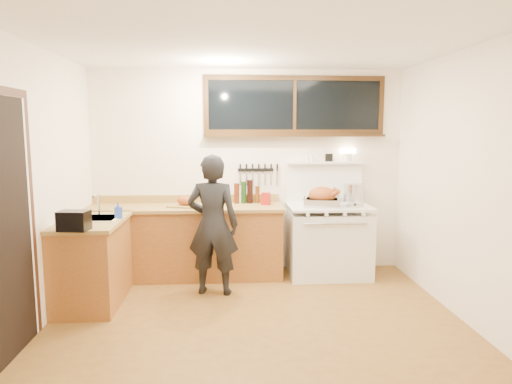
{
  "coord_description": "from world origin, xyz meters",
  "views": [
    {
      "loc": [
        -0.26,
        -4.16,
        1.83
      ],
      "look_at": [
        0.05,
        0.85,
        1.15
      ],
      "focal_mm": 32.0,
      "sensor_mm": 36.0,
      "label": 1
    }
  ],
  "objects": [
    {
      "name": "counter_left",
      "position": [
        -1.7,
        0.62,
        0.45
      ],
      "size": [
        0.64,
        1.09,
        0.9
      ],
      "color": "brown",
      "rests_on": "ground"
    },
    {
      "name": "back_window",
      "position": [
        0.6,
        1.72,
        2.06
      ],
      "size": [
        2.32,
        0.13,
        0.77
      ],
      "color": "black",
      "rests_on": "room_shell"
    },
    {
      "name": "sink_unit",
      "position": [
        -1.68,
        0.7,
        0.85
      ],
      "size": [
        0.5,
        0.45,
        0.37
      ],
      "color": "white",
      "rests_on": "counter_left"
    },
    {
      "name": "coffee_tin",
      "position": [
        0.21,
        1.5,
        0.98
      ],
      "size": [
        0.13,
        0.12,
        0.15
      ],
      "color": "maroon",
      "rests_on": "counter_back"
    },
    {
      "name": "ground_plane",
      "position": [
        0.0,
        0.0,
        -0.01
      ],
      "size": [
        4.0,
        3.5,
        0.02
      ],
      "primitive_type": "cube",
      "color": "brown"
    },
    {
      "name": "vintage_stove",
      "position": [
        1.0,
        1.41,
        0.47
      ],
      "size": [
        1.02,
        0.74,
        1.6
      ],
      "color": "white",
      "rests_on": "ground"
    },
    {
      "name": "stockpot",
      "position": [
        1.37,
        1.63,
        1.02
      ],
      "size": [
        0.34,
        0.34,
        0.25
      ],
      "color": "silver",
      "rests_on": "vintage_stove"
    },
    {
      "name": "toaster",
      "position": [
        -1.7,
        0.12,
        0.99
      ],
      "size": [
        0.29,
        0.22,
        0.19
      ],
      "color": "black",
      "rests_on": "counter_left"
    },
    {
      "name": "soap_bottle",
      "position": [
        -1.43,
        0.7,
        0.99
      ],
      "size": [
        0.1,
        0.1,
        0.17
      ],
      "color": "blue",
      "rests_on": "counter_left"
    },
    {
      "name": "roast_turkey",
      "position": [
        0.89,
        1.31,
        1.0
      ],
      "size": [
        0.49,
        0.41,
        0.25
      ],
      "color": "silver",
      "rests_on": "vintage_stove"
    },
    {
      "name": "bottle_cluster",
      "position": [
        -0.03,
        1.63,
        1.04
      ],
      "size": [
        0.33,
        0.07,
        0.3
      ],
      "color": "black",
      "rests_on": "counter_back"
    },
    {
      "name": "pot_lid",
      "position": [
        1.29,
        1.27,
        0.91
      ],
      "size": [
        0.29,
        0.29,
        0.04
      ],
      "color": "silver",
      "rests_on": "vintage_stove"
    },
    {
      "name": "saucepan",
      "position": [
        1.11,
        1.65,
        0.95
      ],
      "size": [
        0.16,
        0.27,
        0.1
      ],
      "color": "silver",
      "rests_on": "vintage_stove"
    },
    {
      "name": "cutting_board",
      "position": [
        -0.78,
        1.4,
        0.95
      ],
      "size": [
        0.46,
        0.4,
        0.14
      ],
      "color": "olive",
      "rests_on": "counter_back"
    },
    {
      "name": "man",
      "position": [
        -0.43,
        0.84,
        0.79
      ],
      "size": [
        0.63,
        0.47,
        1.57
      ],
      "color": "black",
      "rests_on": "ground"
    },
    {
      "name": "left_doorway",
      "position": [
        -1.99,
        -0.55,
        1.09
      ],
      "size": [
        0.02,
        1.04,
        2.17
      ],
      "color": "black",
      "rests_on": "ground"
    },
    {
      "name": "counter_back",
      "position": [
        -0.8,
        1.45,
        0.45
      ],
      "size": [
        2.44,
        0.64,
        1.0
      ],
      "color": "brown",
      "rests_on": "ground"
    },
    {
      "name": "pitcher",
      "position": [
        -0.12,
        1.68,
        0.99
      ],
      "size": [
        0.11,
        0.11,
        0.19
      ],
      "color": "white",
      "rests_on": "counter_back"
    },
    {
      "name": "room_shell",
      "position": [
        0.0,
        0.0,
        1.65
      ],
      "size": [
        4.1,
        3.6,
        2.65
      ],
      "color": "white",
      "rests_on": "ground"
    },
    {
      "name": "knife_strip",
      "position": [
        0.12,
        1.73,
        1.31
      ],
      "size": [
        0.52,
        0.03,
        0.28
      ],
      "color": "black",
      "rests_on": "room_shell"
    }
  ]
}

